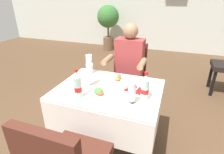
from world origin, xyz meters
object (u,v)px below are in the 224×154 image
at_px(main_dining_table, 109,104).
at_px(beer_glass_left, 132,93).
at_px(beer_glass_middle, 90,75).
at_px(plate_far_diner, 118,80).
at_px(cola_bottle_secondary, 78,86).
at_px(cola_bottle_primary, 145,88).
at_px(potted_plant_corner, 108,20).
at_px(plate_near_camera, 99,93).
at_px(beer_glass_right, 89,64).
at_px(napkin_cutlery_set, 135,90).
at_px(seated_diner_far, 128,67).
at_px(chair_far_diner_seat, 128,75).

height_order(main_dining_table, beer_glass_left, beer_glass_left).
bearing_deg(beer_glass_middle, plate_far_diner, 36.41).
xyz_separation_m(main_dining_table, cola_bottle_secondary, (-0.18, -0.26, 0.30)).
relative_size(cola_bottle_primary, potted_plant_corner, 0.20).
distance_m(plate_near_camera, beer_glass_left, 0.33).
relative_size(beer_glass_middle, beer_glass_right, 1.01).
height_order(plate_far_diner, beer_glass_right, beer_glass_right).
relative_size(plate_far_diner, cola_bottle_secondary, 0.93).
height_order(beer_glass_right, napkin_cutlery_set, beer_glass_right).
bearing_deg(plate_far_diner, seated_diner_far, 93.41).
xyz_separation_m(main_dining_table, napkin_cutlery_set, (0.25, 0.05, 0.19)).
bearing_deg(plate_far_diner, potted_plant_corner, 112.52).
bearing_deg(main_dining_table, cola_bottle_secondary, -125.47).
xyz_separation_m(seated_diner_far, beer_glass_right, (-0.35, -0.41, 0.14)).
relative_size(main_dining_table, potted_plant_corner, 0.77).
xyz_separation_m(beer_glass_middle, cola_bottle_secondary, (0.01, -0.26, 0.00)).
bearing_deg(beer_glass_left, napkin_cutlery_set, 96.80).
distance_m(seated_diner_far, beer_glass_middle, 0.72).
distance_m(main_dining_table, beer_glass_middle, 0.36).
relative_size(beer_glass_middle, cola_bottle_primary, 0.88).
relative_size(plate_near_camera, potted_plant_corner, 0.18).
xyz_separation_m(chair_far_diner_seat, cola_bottle_primary, (0.37, -0.86, 0.29)).
relative_size(plate_near_camera, plate_far_diner, 0.91).
distance_m(seated_diner_far, plate_far_diner, 0.49).
height_order(seated_diner_far, plate_near_camera, seated_diner_far).
distance_m(main_dining_table, cola_bottle_primary, 0.48).
bearing_deg(seated_diner_far, plate_near_camera, -93.95).
bearing_deg(plate_near_camera, chair_far_diner_seat, 87.32).
relative_size(plate_far_diner, napkin_cutlery_set, 1.31).
height_order(chair_far_diner_seat, seated_diner_far, seated_diner_far).
bearing_deg(cola_bottle_secondary, plate_far_diner, 62.54).
xyz_separation_m(plate_near_camera, cola_bottle_secondary, (-0.14, -0.12, 0.10)).
bearing_deg(chair_far_diner_seat, beer_glass_right, -123.13).
bearing_deg(napkin_cutlery_set, plate_near_camera, -146.38).
distance_m(napkin_cutlery_set, potted_plant_corner, 3.98).
bearing_deg(seated_diner_far, napkin_cutlery_set, -69.11).
height_order(beer_glass_left, beer_glass_right, beer_glass_right).
xyz_separation_m(main_dining_table, beer_glass_middle, (-0.20, -0.00, 0.30)).
bearing_deg(main_dining_table, cola_bottle_primary, -12.55).
height_order(beer_glass_middle, cola_bottle_secondary, cola_bottle_secondary).
relative_size(chair_far_diner_seat, beer_glass_right, 4.26).
distance_m(beer_glass_right, cola_bottle_secondary, 0.54).
height_order(plate_far_diner, napkin_cutlery_set, plate_far_diner).
xyz_separation_m(beer_glass_right, cola_bottle_secondary, (0.15, -0.52, 0.00)).
height_order(plate_near_camera, potted_plant_corner, potted_plant_corner).
bearing_deg(main_dining_table, potted_plant_corner, 110.96).
bearing_deg(beer_glass_left, main_dining_table, 146.14).
bearing_deg(napkin_cutlery_set, seated_diner_far, 110.89).
bearing_deg(main_dining_table, beer_glass_middle, -179.89).
distance_m(beer_glass_left, beer_glass_right, 0.76).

